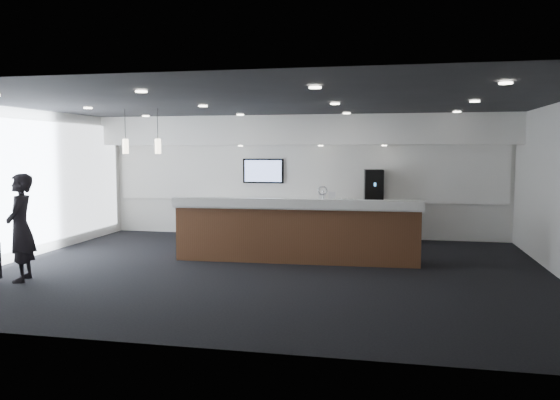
# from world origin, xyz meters

# --- Properties ---
(ground) EXTENTS (10.00, 10.00, 0.00)m
(ground) POSITION_xyz_m (0.00, 0.00, 0.00)
(ground) COLOR black
(ground) RESTS_ON ground
(ceiling) EXTENTS (10.00, 8.00, 0.02)m
(ceiling) POSITION_xyz_m (0.00, 0.00, 3.00)
(ceiling) COLOR black
(ceiling) RESTS_ON back_wall
(back_wall) EXTENTS (10.00, 0.02, 3.00)m
(back_wall) POSITION_xyz_m (0.00, 4.00, 1.50)
(back_wall) COLOR silver
(back_wall) RESTS_ON ground
(left_wall) EXTENTS (0.02, 8.00, 3.00)m
(left_wall) POSITION_xyz_m (-5.00, 0.00, 1.50)
(left_wall) COLOR silver
(left_wall) RESTS_ON ground
(soffit_bulkhead) EXTENTS (10.00, 0.90, 0.70)m
(soffit_bulkhead) POSITION_xyz_m (0.00, 3.55, 2.65)
(soffit_bulkhead) COLOR white
(soffit_bulkhead) RESTS_ON back_wall
(alcove_panel) EXTENTS (9.80, 0.06, 1.40)m
(alcove_panel) POSITION_xyz_m (0.00, 3.97, 1.60)
(alcove_panel) COLOR white
(alcove_panel) RESTS_ON back_wall
(window_blinds_wall) EXTENTS (0.04, 7.36, 2.55)m
(window_blinds_wall) POSITION_xyz_m (-4.96, 0.00, 1.50)
(window_blinds_wall) COLOR silver
(window_blinds_wall) RESTS_ON left_wall
(back_credenza) EXTENTS (5.06, 0.66, 0.95)m
(back_credenza) POSITION_xyz_m (-0.00, 3.64, 0.48)
(back_credenza) COLOR gray
(back_credenza) RESTS_ON ground
(wall_tv) EXTENTS (1.05, 0.08, 0.62)m
(wall_tv) POSITION_xyz_m (-1.00, 3.91, 1.65)
(wall_tv) COLOR black
(wall_tv) RESTS_ON back_wall
(pendant_left) EXTENTS (0.12, 0.12, 0.30)m
(pendant_left) POSITION_xyz_m (-2.40, 0.80, 2.25)
(pendant_left) COLOR #FFEDC6
(pendant_left) RESTS_ON ceiling
(pendant_right) EXTENTS (0.12, 0.12, 0.30)m
(pendant_right) POSITION_xyz_m (-3.10, 0.80, 2.25)
(pendant_right) COLOR #FFEDC6
(pendant_right) RESTS_ON ceiling
(ceiling_can_lights) EXTENTS (7.00, 5.00, 0.02)m
(ceiling_can_lights) POSITION_xyz_m (0.00, 0.00, 2.97)
(ceiling_can_lights) COLOR white
(ceiling_can_lights) RESTS_ON ceiling
(service_counter) EXTENTS (4.81, 0.97, 1.49)m
(service_counter) POSITION_xyz_m (0.38, 0.88, 0.58)
(service_counter) COLOR brown
(service_counter) RESTS_ON ground
(coffee_machine) EXTENTS (0.49, 0.59, 0.76)m
(coffee_machine) POSITION_xyz_m (1.77, 3.67, 1.33)
(coffee_machine) COLOR black
(coffee_machine) RESTS_ON back_credenza
(info_sign_left) EXTENTS (0.14, 0.04, 0.19)m
(info_sign_left) POSITION_xyz_m (0.53, 3.50, 1.05)
(info_sign_left) COLOR silver
(info_sign_left) RESTS_ON back_credenza
(info_sign_right) EXTENTS (0.17, 0.03, 0.23)m
(info_sign_right) POSITION_xyz_m (0.78, 3.54, 1.06)
(info_sign_right) COLOR silver
(info_sign_right) RESTS_ON back_credenza
(lounge_guest) EXTENTS (0.63, 0.76, 1.79)m
(lounge_guest) POSITION_xyz_m (-3.82, -1.63, 0.89)
(lounge_guest) COLOR black
(lounge_guest) RESTS_ON ground
(cup_0) EXTENTS (0.09, 0.09, 0.08)m
(cup_0) POSITION_xyz_m (1.26, 3.51, 0.99)
(cup_0) COLOR white
(cup_0) RESTS_ON back_credenza
(cup_1) EXTENTS (0.12, 0.12, 0.08)m
(cup_1) POSITION_xyz_m (1.12, 3.51, 0.99)
(cup_1) COLOR white
(cup_1) RESTS_ON back_credenza
(cup_2) EXTENTS (0.11, 0.11, 0.08)m
(cup_2) POSITION_xyz_m (0.98, 3.51, 0.99)
(cup_2) COLOR white
(cup_2) RESTS_ON back_credenza
(cup_3) EXTENTS (0.11, 0.11, 0.08)m
(cup_3) POSITION_xyz_m (0.84, 3.51, 0.99)
(cup_3) COLOR white
(cup_3) RESTS_ON back_credenza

